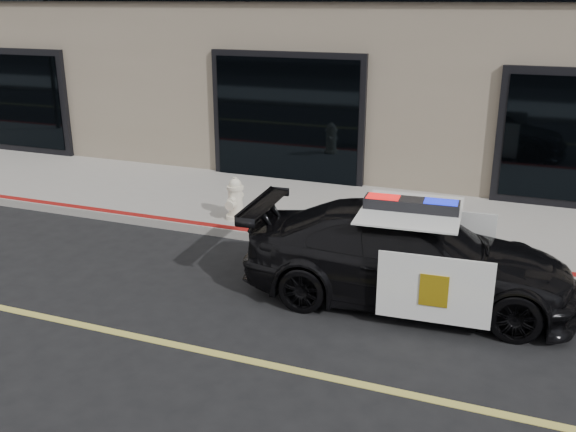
% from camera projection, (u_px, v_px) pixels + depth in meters
% --- Properties ---
extents(ground, '(120.00, 120.00, 0.00)m').
position_uv_depth(ground, '(154.00, 341.00, 7.73)').
color(ground, black).
rests_on(ground, ground).
extents(sidewalk_n, '(60.00, 3.50, 0.15)m').
position_uv_depth(sidewalk_n, '(303.00, 209.00, 12.33)').
color(sidewalk_n, gray).
rests_on(sidewalk_n, ground).
extents(police_car, '(2.38, 4.64, 1.44)m').
position_uv_depth(police_car, '(408.00, 256.00, 8.58)').
color(police_car, black).
rests_on(police_car, ground).
extents(fire_hydrant, '(0.35, 0.49, 0.78)m').
position_uv_depth(fire_hydrant, '(235.00, 200.00, 11.41)').
color(fire_hydrant, white).
rests_on(fire_hydrant, sidewalk_n).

